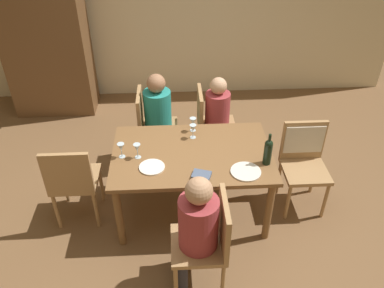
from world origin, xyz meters
TOP-DOWN VIEW (x-y plane):
  - ground_plane at (0.00, 0.00)m, footprint 10.00×10.00m
  - rear_room_partition at (0.00, 2.69)m, footprint 6.40×0.12m
  - armoire_cabinet at (-1.86, 2.24)m, footprint 1.18×0.62m
  - dining_table at (0.00, 0.00)m, footprint 1.52×0.99m
  - chair_far_left at (-0.43, 0.87)m, footprint 0.44×0.44m
  - chair_far_right at (0.25, 0.87)m, footprint 0.44×0.44m
  - chair_near at (0.09, -0.87)m, footprint 0.44×0.44m
  - chair_left_end at (-1.14, -0.09)m, footprint 0.44×0.44m
  - chair_right_end at (1.14, 0.12)m, footprint 0.44×0.46m
  - person_woman_host at (-0.32, 0.87)m, footprint 0.36×0.31m
  - person_man_bearded at (0.37, 0.87)m, footprint 0.33×0.28m
  - person_man_guest at (-0.03, -0.87)m, footprint 0.36×0.31m
  - wine_bottle_tall_green at (0.67, -0.20)m, footprint 0.08×0.08m
  - wine_glass_near_left at (-0.51, -0.05)m, footprint 0.07×0.07m
  - wine_glass_centre at (0.02, 0.25)m, footprint 0.07×0.07m
  - wine_glass_near_right at (0.03, 0.38)m, footprint 0.07×0.07m
  - wine_glass_far at (-0.66, -0.03)m, footprint 0.07×0.07m
  - dinner_plate_host at (0.46, -0.32)m, footprint 0.27×0.27m
  - dinner_plate_guest_left at (-0.37, -0.21)m, footprint 0.23×0.23m
  - folded_napkin at (0.06, -0.35)m, footprint 0.19×0.16m

SIDE VIEW (x-z plane):
  - ground_plane at x=0.00m, z-range 0.00..0.00m
  - chair_far_left at x=-0.43m, z-range 0.07..0.99m
  - chair_far_right at x=0.25m, z-range 0.07..0.99m
  - chair_near at x=0.09m, z-range 0.07..0.99m
  - chair_left_end at x=-1.14m, z-range 0.07..0.99m
  - chair_right_end at x=1.14m, z-range 0.13..1.05m
  - person_man_bearded at x=0.37m, z-range 0.09..1.17m
  - dining_table at x=0.00m, z-range 0.28..1.02m
  - person_woman_host at x=-0.32m, z-range 0.09..1.23m
  - person_man_guest at x=-0.03m, z-range 0.09..1.24m
  - dinner_plate_host at x=0.46m, z-range 0.74..0.75m
  - dinner_plate_guest_left at x=-0.37m, z-range 0.74..0.75m
  - folded_napkin at x=0.06m, z-range 0.74..0.77m
  - wine_glass_near_left at x=-0.51m, z-range 0.77..0.92m
  - wine_glass_centre at x=0.02m, z-range 0.77..0.92m
  - wine_glass_near_right at x=0.03m, z-range 0.77..0.92m
  - wine_glass_far at x=-0.66m, z-range 0.77..0.92m
  - wine_bottle_tall_green at x=0.67m, z-range 0.72..1.04m
  - armoire_cabinet at x=-1.86m, z-range 0.01..2.19m
  - rear_room_partition at x=0.00m, z-range 0.00..2.70m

